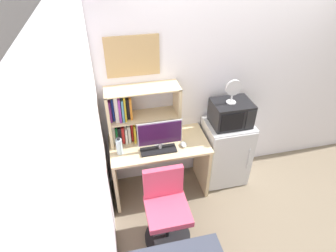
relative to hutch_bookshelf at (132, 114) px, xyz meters
The scene contains 13 objects.
wall_back 1.67m from the hutch_bookshelf, ahead, with size 6.40×0.04×2.60m, color silver.
wall_left 1.53m from the hutch_bookshelf, 104.04° to the right, with size 0.04×4.40×2.60m, color silver.
desk 0.66m from the hutch_bookshelf, 32.00° to the right, with size 1.14×0.59×0.77m.
hutch_bookshelf is the anchor object (origin of this frame).
monitor 0.40m from the hutch_bookshelf, 46.06° to the right, with size 0.49×0.16×0.37m.
keyboard 0.50m from the hutch_bookshelf, 51.41° to the right, with size 0.40×0.14×0.02m, color black.
computer_mouse 0.68m from the hutch_bookshelf, 27.27° to the right, with size 0.07×0.10×0.04m, color silver.
water_bottle 0.38m from the hutch_bookshelf, 127.36° to the right, with size 0.07×0.07×0.21m.
mini_fridge 1.33m from the hutch_bookshelf, ahead, with size 0.56×0.49×0.88m.
microwave 1.16m from the hutch_bookshelf, ahead, with size 0.45×0.36×0.29m.
desk_fan 1.16m from the hutch_bookshelf, ahead, with size 0.18×0.11×0.29m.
desk_chair 1.12m from the hutch_bookshelf, 75.91° to the right, with size 0.50×0.50×0.86m.
wall_corkboard 0.64m from the hutch_bookshelf, 59.84° to the left, with size 0.56×0.02×0.43m, color tan.
Camera 1 is at (-1.45, -2.78, 2.80)m, focal length 29.94 mm.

